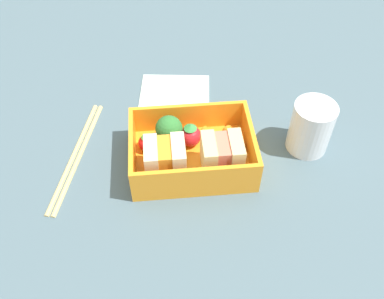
{
  "coord_description": "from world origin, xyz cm",
  "views": [
    {
      "loc": [
        3.75,
        39.95,
        48.11
      ],
      "look_at": [
        0.0,
        0.0,
        2.7
      ],
      "focal_mm": 40.0,
      "sensor_mm": 36.0,
      "label": 1
    }
  ],
  "objects_px": {
    "strawberry_far_left": "(147,142)",
    "chopstick_pair": "(76,154)",
    "drinking_glass": "(311,127)",
    "sandwich_left": "(222,155)",
    "folded_napkin": "(175,93)",
    "sandwich_center_left": "(165,159)",
    "broccoli_floret": "(169,129)",
    "carrot_stick_left": "(213,139)",
    "strawberry_left": "(189,135)",
    "carrot_stick_far_left": "(234,138)"
  },
  "relations": [
    {
      "from": "strawberry_far_left",
      "to": "chopstick_pair",
      "type": "relative_size",
      "value": 0.15
    },
    {
      "from": "carrot_stick_left",
      "to": "broccoli_floret",
      "type": "distance_m",
      "value": 0.07
    },
    {
      "from": "carrot_stick_far_left",
      "to": "broccoli_floret",
      "type": "xyz_separation_m",
      "value": [
        0.09,
        -0.01,
        0.02
      ]
    },
    {
      "from": "sandwich_left",
      "to": "strawberry_far_left",
      "type": "distance_m",
      "value": 0.11
    },
    {
      "from": "drinking_glass",
      "to": "sandwich_left",
      "type": "bearing_deg",
      "value": 16.38
    },
    {
      "from": "sandwich_left",
      "to": "carrot_stick_left",
      "type": "bearing_deg",
      "value": -84.57
    },
    {
      "from": "carrot_stick_far_left",
      "to": "folded_napkin",
      "type": "bearing_deg",
      "value": -58.59
    },
    {
      "from": "chopstick_pair",
      "to": "folded_napkin",
      "type": "bearing_deg",
      "value": -140.95
    },
    {
      "from": "strawberry_far_left",
      "to": "chopstick_pair",
      "type": "distance_m",
      "value": 0.11
    },
    {
      "from": "carrot_stick_far_left",
      "to": "carrot_stick_left",
      "type": "xyz_separation_m",
      "value": [
        0.03,
        -0.0,
        -0.0
      ]
    },
    {
      "from": "folded_napkin",
      "to": "sandwich_center_left",
      "type": "bearing_deg",
      "value": 82.36
    },
    {
      "from": "carrot_stick_far_left",
      "to": "strawberry_far_left",
      "type": "bearing_deg",
      "value": 0.83
    },
    {
      "from": "sandwich_left",
      "to": "carrot_stick_far_left",
      "type": "xyz_separation_m",
      "value": [
        -0.03,
        -0.05,
        -0.02
      ]
    },
    {
      "from": "broccoli_floret",
      "to": "strawberry_far_left",
      "type": "xyz_separation_m",
      "value": [
        0.03,
        0.01,
        -0.02
      ]
    },
    {
      "from": "sandwich_left",
      "to": "sandwich_center_left",
      "type": "height_order",
      "value": "same"
    },
    {
      "from": "sandwich_center_left",
      "to": "broccoli_floret",
      "type": "bearing_deg",
      "value": -99.08
    },
    {
      "from": "strawberry_far_left",
      "to": "sandwich_center_left",
      "type": "bearing_deg",
      "value": 118.65
    },
    {
      "from": "carrot_stick_left",
      "to": "strawberry_far_left",
      "type": "xyz_separation_m",
      "value": [
        0.1,
        0.0,
        0.01
      ]
    },
    {
      "from": "carrot_stick_left",
      "to": "drinking_glass",
      "type": "xyz_separation_m",
      "value": [
        -0.14,
        0.01,
        0.02
      ]
    },
    {
      "from": "carrot_stick_left",
      "to": "folded_napkin",
      "type": "xyz_separation_m",
      "value": [
        0.05,
        -0.13,
        -0.02
      ]
    },
    {
      "from": "chopstick_pair",
      "to": "drinking_glass",
      "type": "bearing_deg",
      "value": 178.03
    },
    {
      "from": "broccoli_floret",
      "to": "carrot_stick_left",
      "type": "bearing_deg",
      "value": 177.8
    },
    {
      "from": "folded_napkin",
      "to": "carrot_stick_left",
      "type": "bearing_deg",
      "value": 111.15
    },
    {
      "from": "carrot_stick_far_left",
      "to": "chopstick_pair",
      "type": "height_order",
      "value": "carrot_stick_far_left"
    },
    {
      "from": "strawberry_left",
      "to": "folded_napkin",
      "type": "xyz_separation_m",
      "value": [
        0.01,
        -0.13,
        -0.03
      ]
    },
    {
      "from": "sandwich_center_left",
      "to": "drinking_glass",
      "type": "distance_m",
      "value": 0.22
    },
    {
      "from": "sandwich_center_left",
      "to": "carrot_stick_left",
      "type": "height_order",
      "value": "sandwich_center_left"
    },
    {
      "from": "strawberry_far_left",
      "to": "folded_napkin",
      "type": "bearing_deg",
      "value": -110.08
    },
    {
      "from": "carrot_stick_far_left",
      "to": "strawberry_left",
      "type": "distance_m",
      "value": 0.07
    },
    {
      "from": "strawberry_far_left",
      "to": "folded_napkin",
      "type": "height_order",
      "value": "strawberry_far_left"
    },
    {
      "from": "sandwich_left",
      "to": "chopstick_pair",
      "type": "bearing_deg",
      "value": -13.91
    },
    {
      "from": "carrot_stick_far_left",
      "to": "broccoli_floret",
      "type": "relative_size",
      "value": 0.83
    },
    {
      "from": "sandwich_center_left",
      "to": "strawberry_left",
      "type": "distance_m",
      "value": 0.06
    },
    {
      "from": "strawberry_left",
      "to": "chopstick_pair",
      "type": "bearing_deg",
      "value": -0.42
    },
    {
      "from": "carrot_stick_left",
      "to": "folded_napkin",
      "type": "relative_size",
      "value": 0.39
    },
    {
      "from": "strawberry_far_left",
      "to": "drinking_glass",
      "type": "distance_m",
      "value": 0.24
    },
    {
      "from": "broccoli_floret",
      "to": "drinking_glass",
      "type": "bearing_deg",
      "value": 176.57
    },
    {
      "from": "strawberry_far_left",
      "to": "drinking_glass",
      "type": "relative_size",
      "value": 0.4
    },
    {
      "from": "strawberry_far_left",
      "to": "drinking_glass",
      "type": "xyz_separation_m",
      "value": [
        -0.24,
        0.01,
        0.01
      ]
    },
    {
      "from": "sandwich_center_left",
      "to": "chopstick_pair",
      "type": "xyz_separation_m",
      "value": [
        0.13,
        -0.05,
        -0.04
      ]
    },
    {
      "from": "sandwich_left",
      "to": "strawberry_far_left",
      "type": "xyz_separation_m",
      "value": [
        0.1,
        -0.04,
        -0.01
      ]
    },
    {
      "from": "sandwich_left",
      "to": "strawberry_left",
      "type": "xyz_separation_m",
      "value": [
        0.04,
        -0.05,
        -0.01
      ]
    },
    {
      "from": "folded_napkin",
      "to": "strawberry_far_left",
      "type": "bearing_deg",
      "value": 69.92
    },
    {
      "from": "broccoli_floret",
      "to": "chopstick_pair",
      "type": "distance_m",
      "value": 0.14
    },
    {
      "from": "strawberry_far_left",
      "to": "chopstick_pair",
      "type": "height_order",
      "value": "strawberry_far_left"
    },
    {
      "from": "folded_napkin",
      "to": "drinking_glass",
      "type": "bearing_deg",
      "value": 144.08
    },
    {
      "from": "strawberry_left",
      "to": "drinking_glass",
      "type": "distance_m",
      "value": 0.18
    },
    {
      "from": "chopstick_pair",
      "to": "sandwich_center_left",
      "type": "bearing_deg",
      "value": 158.46
    },
    {
      "from": "strawberry_far_left",
      "to": "chopstick_pair",
      "type": "xyz_separation_m",
      "value": [
        0.11,
        -0.01,
        -0.02
      ]
    },
    {
      "from": "carrot_stick_left",
      "to": "broccoli_floret",
      "type": "xyz_separation_m",
      "value": [
        0.06,
        -0.0,
        0.02
      ]
    }
  ]
}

